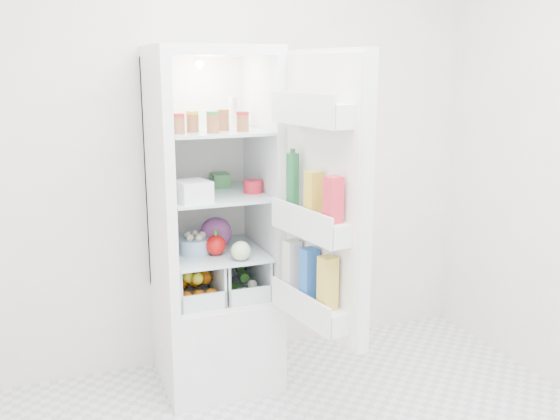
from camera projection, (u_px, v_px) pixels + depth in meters
name	position (u px, v px, depth m)	size (l,w,h in m)	color
room_walls	(360.00, 99.00, 2.10)	(3.02, 3.02, 2.61)	silver
refrigerator	(212.00, 262.00, 3.37)	(0.60, 0.60, 1.80)	white
shelf_low	(215.00, 252.00, 3.30)	(0.49, 0.53, 0.01)	silver
shelf_mid	(214.00, 195.00, 3.23)	(0.49, 0.53, 0.01)	silver
shelf_top	(212.00, 131.00, 3.15)	(0.49, 0.53, 0.01)	silver
crisper_left	(193.00, 278.00, 3.28)	(0.23, 0.46, 0.22)	silver
crisper_right	(238.00, 273.00, 3.37)	(0.23, 0.46, 0.22)	silver
condiment_jars	(210.00, 123.00, 3.02)	(0.38, 0.16, 0.08)	#B21919
squeeze_bottle	(234.00, 112.00, 3.24)	(0.05, 0.05, 0.16)	silver
tub_white	(192.00, 191.00, 3.03)	(0.16, 0.16, 0.10)	white
tin_red	(253.00, 186.00, 3.24)	(0.10, 0.10, 0.07)	red
foil_tray	(190.00, 191.00, 3.19)	(0.15, 0.11, 0.04)	silver
tub_green	(220.00, 180.00, 3.40)	(0.09, 0.13, 0.07)	#3F8C48
red_cabbage	(216.00, 233.00, 3.32)	(0.17, 0.17, 0.17)	#5C2263
bell_pepper	(216.00, 245.00, 3.21)	(0.10, 0.10, 0.10)	red
mushroom_bowl	(195.00, 246.00, 3.25)	(0.17, 0.17, 0.08)	#95BBDE
salad_bag	(241.00, 251.00, 3.12)	(0.10, 0.10, 0.10)	#BAD6A1
citrus_pile	(194.00, 284.00, 3.27)	(0.20, 0.31, 0.16)	orange
veg_pile	(239.00, 281.00, 3.38)	(0.16, 0.30, 0.10)	#1E4F1A
fridge_door	(321.00, 203.00, 2.82)	(0.25, 0.60, 1.30)	white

